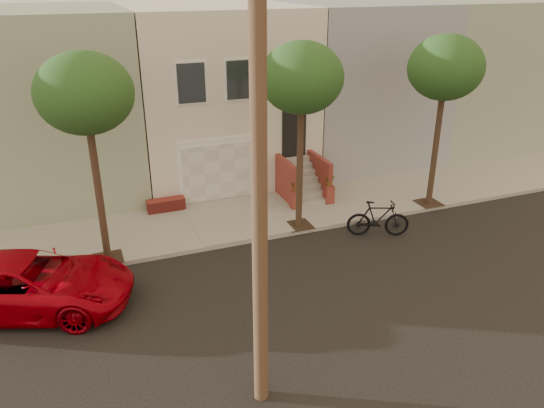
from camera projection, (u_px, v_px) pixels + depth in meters
name	position (u px, v px, depth m)	size (l,w,h in m)	color
ground	(322.00, 291.00, 15.06)	(90.00, 90.00, 0.00)	black
sidewalk	(258.00, 215.00, 19.60)	(40.00, 3.70, 0.15)	gray
house_row	(212.00, 90.00, 23.17)	(33.10, 11.70, 7.00)	beige
tree_left	(85.00, 95.00, 14.47)	(2.70, 2.57, 6.30)	#2D2116
tree_mid	(302.00, 79.00, 16.62)	(2.70, 2.57, 6.30)	#2D2116
tree_right	(446.00, 69.00, 18.45)	(2.70, 2.57, 6.30)	#2D2116
pickup_truck	(28.00, 284.00, 14.02)	(2.52, 5.46, 1.52)	#A2000C
motorcycle	(378.00, 219.00, 18.03)	(0.60, 2.12, 1.27)	black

